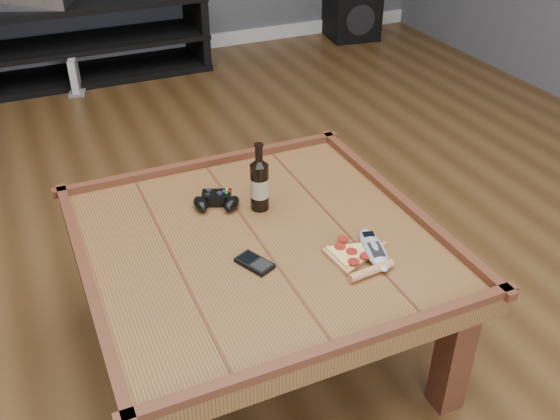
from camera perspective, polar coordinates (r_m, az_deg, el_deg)
name	(u,v)px	position (r m, az deg, el deg)	size (l,w,h in m)	color
ground	(261,350)	(2.11, -1.75, -12.70)	(6.00, 6.00, 0.00)	#442B13
baseboard	(95,57)	(4.63, -16.54, 13.27)	(5.00, 0.02, 0.10)	silver
coffee_table	(259,255)	(1.85, -1.95, -4.17)	(1.03, 1.03, 0.48)	#573819
media_console	(97,39)	(4.34, -16.39, 14.78)	(1.40, 0.45, 0.50)	black
beer_bottle	(260,183)	(1.90, -1.89, 2.47)	(0.06, 0.06, 0.22)	black
game_controller	(216,201)	(1.96, -5.84, 0.84)	(0.15, 0.14, 0.04)	black
pizza_slice	(354,257)	(1.74, 6.81, -4.26)	(0.17, 0.26, 0.03)	tan
smartphone	(255,263)	(1.71, -2.33, -4.85)	(0.09, 0.12, 0.01)	black
remote_control	(374,249)	(1.77, 8.59, -3.56)	(0.11, 0.21, 0.03)	#9FA4AD
subwoofer	(352,14)	(5.02, 6.57, 17.40)	(0.40, 0.40, 0.36)	black
game_console	(75,77)	(4.15, -18.24, 11.47)	(0.13, 0.19, 0.22)	gray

